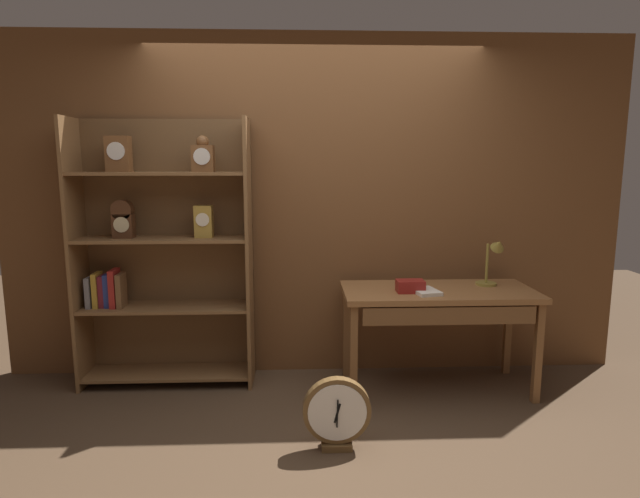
{
  "coord_description": "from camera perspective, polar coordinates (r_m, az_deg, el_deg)",
  "views": [
    {
      "loc": [
        -0.13,
        -2.76,
        1.64
      ],
      "look_at": [
        0.01,
        0.63,
        1.08
      ],
      "focal_mm": 29.29,
      "sensor_mm": 36.0,
      "label": 1
    }
  ],
  "objects": [
    {
      "name": "ground_plane",
      "position": [
        3.22,
        0.26,
        -21.35
      ],
      "size": [
        10.0,
        10.0,
        0.0
      ],
      "primitive_type": "plane",
      "color": "#4C3826"
    },
    {
      "name": "back_wood_panel",
      "position": [
        4.04,
        -0.56,
        4.48
      ],
      "size": [
        4.8,
        0.05,
        2.6
      ],
      "primitive_type": "cube",
      "color": "brown",
      "rests_on": "ground"
    },
    {
      "name": "bookshelf",
      "position": [
        4.01,
        -16.98,
        -0.54
      ],
      "size": [
        1.26,
        0.35,
        1.96
      ],
      "color": "brown",
      "rests_on": "ground"
    },
    {
      "name": "workbench",
      "position": [
        3.84,
        12.86,
        -5.65
      ],
      "size": [
        1.37,
        0.62,
        0.75
      ],
      "color": "brown",
      "rests_on": "ground"
    },
    {
      "name": "desk_lamp",
      "position": [
        4.02,
        18.39,
        -1.16
      ],
      "size": [
        0.19,
        0.19,
        0.37
      ],
      "color": "olive",
      "rests_on": "workbench"
    },
    {
      "name": "toolbox_small",
      "position": [
        3.71,
        9.84,
        -4.02
      ],
      "size": [
        0.19,
        0.12,
        0.09
      ],
      "primitive_type": "cube",
      "color": "maroon",
      "rests_on": "workbench"
    },
    {
      "name": "open_repair_manual",
      "position": [
        3.71,
        11.45,
        -4.56
      ],
      "size": [
        0.2,
        0.25,
        0.02
      ],
      "primitive_type": "cube",
      "rotation": [
        0.0,
        0.0,
        0.21
      ],
      "color": "silver",
      "rests_on": "workbench"
    },
    {
      "name": "round_clock_large",
      "position": [
        3.15,
        1.86,
        -17.46
      ],
      "size": [
        0.39,
        0.11,
        0.43
      ],
      "color": "brown",
      "rests_on": "ground"
    }
  ]
}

